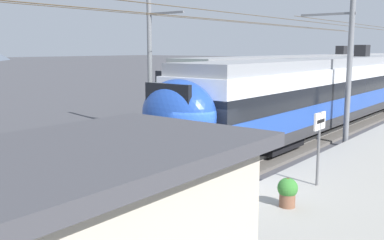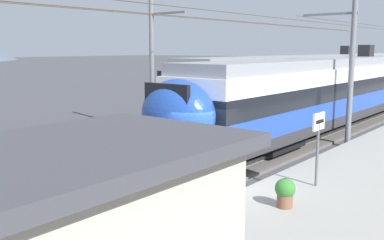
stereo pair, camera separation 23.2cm
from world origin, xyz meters
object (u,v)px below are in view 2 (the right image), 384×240
object	(u,v)px
train_far_track	(318,77)
catenary_mast_far_side	(154,53)
platform_sign	(318,133)
potted_plant_platform_edge	(285,191)
catenary_mast_mid	(348,62)
train_near_platform	(336,88)

from	to	relation	value
train_far_track	catenary_mast_far_side	xyz separation A→B (m)	(-15.73, 1.90, 1.90)
platform_sign	potted_plant_platform_edge	distance (m)	2.47
catenary_mast_mid	catenary_mast_far_side	bearing A→B (deg)	110.28
catenary_mast_mid	platform_sign	world-z (taller)	catenary_mast_mid
catenary_mast_far_side	train_far_track	bearing A→B (deg)	-6.89
train_far_track	catenary_mast_mid	size ratio (longest dim) A/B	0.71
catenary_mast_far_side	platform_sign	world-z (taller)	catenary_mast_far_side
train_near_platform	potted_plant_platform_edge	world-z (taller)	train_near_platform
train_far_track	catenary_mast_far_side	distance (m)	15.96
platform_sign	catenary_mast_far_side	bearing A→B (deg)	68.67
catenary_mast_far_side	potted_plant_platform_edge	distance (m)	12.80
train_far_track	catenary_mast_far_side	size ratio (longest dim) A/B	0.71
catenary_mast_far_side	platform_sign	distance (m)	11.50
train_far_track	train_near_platform	bearing A→B (deg)	-151.15
potted_plant_platform_edge	catenary_mast_far_side	bearing A→B (deg)	59.43
platform_sign	train_far_track	bearing A→B (deg)	23.47
catenary_mast_far_side	train_near_platform	bearing A→B (deg)	-42.57
train_far_track	platform_sign	size ratio (longest dim) A/B	15.52
train_near_platform	potted_plant_platform_edge	xyz separation A→B (m)	(-13.48, -4.03, -1.45)
catenary_mast_far_side	potted_plant_platform_edge	bearing A→B (deg)	-120.57
train_far_track	catenary_mast_far_side	bearing A→B (deg)	173.11
train_far_track	potted_plant_platform_edge	xyz separation A→B (m)	(-22.02, -8.74, -1.45)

